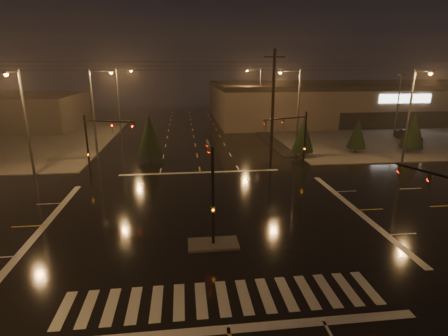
{
  "coord_description": "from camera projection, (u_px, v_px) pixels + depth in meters",
  "views": [
    {
      "loc": [
        -1.55,
        -22.64,
        10.21
      ],
      "look_at": [
        1.36,
        2.06,
        3.0
      ],
      "focal_mm": 28.0,
      "sensor_mm": 36.0,
      "label": 1
    }
  ],
  "objects": [
    {
      "name": "streetlight_5",
      "position": [
        24.0,
        117.0,
        31.86
      ],
      "size": [
        0.32,
        2.77,
        10.0
      ],
      "color": "#38383A",
      "rests_on": "ground"
    },
    {
      "name": "conifer_1",
      "position": [
        357.0,
        133.0,
        42.33
      ],
      "size": [
        2.31,
        2.31,
        4.31
      ],
      "color": "black",
      "rests_on": "ground"
    },
    {
      "name": "crosswalk",
      "position": [
        223.0,
        298.0,
        16.02
      ],
      "size": [
        15.0,
        2.6,
        0.01
      ],
      "primitive_type": "cube",
      "color": "beige",
      "rests_on": "ground"
    },
    {
      "name": "streetlight_4",
      "position": [
        258.0,
        94.0,
        58.59
      ],
      "size": [
        2.77,
        0.32,
        10.0
      ],
      "color": "#38383A",
      "rests_on": "ground"
    },
    {
      "name": "stop_bar_near",
      "position": [
        228.0,
        329.0,
        14.12
      ],
      "size": [
        16.0,
        0.5,
        0.01
      ],
      "primitive_type": "cube",
      "color": "beige",
      "rests_on": "ground"
    },
    {
      "name": "streetlight_3",
      "position": [
        296.0,
        107.0,
        39.51
      ],
      "size": [
        2.77,
        0.32,
        10.0
      ],
      "color": "#38383A",
      "rests_on": "ground"
    },
    {
      "name": "streetlight_2",
      "position": [
        120.0,
        96.0,
        54.17
      ],
      "size": [
        2.77,
        0.32,
        10.0
      ],
      "color": "#38383A",
      "rests_on": "ground"
    },
    {
      "name": "conifer_2",
      "position": [
        413.0,
        130.0,
        42.34
      ],
      "size": [
        2.8,
        2.8,
        5.08
      ],
      "color": "black",
      "rests_on": "ground"
    },
    {
      "name": "stop_bar_far",
      "position": [
        200.0,
        172.0,
        35.1
      ],
      "size": [
        16.0,
        0.5,
        0.01
      ],
      "primitive_type": "cube",
      "color": "beige",
      "rests_on": "ground"
    },
    {
      "name": "streetlight_6",
      "position": [
        411.0,
        111.0,
        36.14
      ],
      "size": [
        0.32,
        2.77,
        10.0
      ],
      "color": "#38383A",
      "rests_on": "ground"
    },
    {
      "name": "ground",
      "position": [
        208.0,
        217.0,
        24.61
      ],
      "size": [
        140.0,
        140.0,
        0.0
      ],
      "primitive_type": "plane",
      "color": "black",
      "rests_on": "ground"
    },
    {
      "name": "sidewalk_ne",
      "position": [
        379.0,
        132.0,
        56.58
      ],
      "size": [
        36.0,
        36.0,
        0.12
      ],
      "primitive_type": "cube",
      "color": "#4A4742",
      "rests_on": "ground"
    },
    {
      "name": "conifer_3",
      "position": [
        149.0,
        135.0,
        38.75
      ],
      "size": [
        2.89,
        2.89,
        5.22
      ],
      "color": "black",
      "rests_on": "ground"
    },
    {
      "name": "conifer_0",
      "position": [
        303.0,
        134.0,
        40.42
      ],
      "size": [
        2.55,
        2.55,
        4.69
      ],
      "color": "black",
      "rests_on": "ground"
    },
    {
      "name": "car_parked",
      "position": [
        408.0,
        135.0,
        49.95
      ],
      "size": [
        2.3,
        5.08,
        1.69
      ],
      "primitive_type": "imported",
      "rotation": [
        0.0,
        0.0,
        -0.06
      ],
      "color": "black",
      "rests_on": "ground"
    },
    {
      "name": "streetlight_1",
      "position": [
        96.0,
        108.0,
        38.91
      ],
      "size": [
        2.77,
        0.32,
        10.0
      ],
      "color": "#38383A",
      "rests_on": "ground"
    },
    {
      "name": "retail_building",
      "position": [
        362.0,
        99.0,
        71.34
      ],
      "size": [
        60.2,
        28.3,
        7.2
      ],
      "color": "brown",
      "rests_on": "ground"
    },
    {
      "name": "parking_lot",
      "position": [
        416.0,
        134.0,
        55.24
      ],
      "size": [
        50.0,
        24.0,
        0.08
      ],
      "primitive_type": "cube",
      "color": "black",
      "rests_on": "ground"
    },
    {
      "name": "utility_pole_1",
      "position": [
        273.0,
        107.0,
        37.16
      ],
      "size": [
        2.2,
        0.32,
        12.0
      ],
      "color": "black",
      "rests_on": "ground"
    },
    {
      "name": "signal_mast_median",
      "position": [
        211.0,
        181.0,
        20.64
      ],
      "size": [
        0.25,
        4.59,
        6.0
      ],
      "color": "black",
      "rests_on": "ground"
    },
    {
      "name": "signal_mast_ne",
      "position": [
        297.0,
        135.0,
        34.29
      ],
      "size": [
        4.84,
        1.86,
        6.0
      ],
      "color": "black",
      "rests_on": "ground"
    },
    {
      "name": "median_island",
      "position": [
        213.0,
        244.0,
        20.77
      ],
      "size": [
        3.0,
        1.6,
        0.15
      ],
      "primitive_type": "cube",
      "color": "#4A4742",
      "rests_on": "ground"
    },
    {
      "name": "signal_mast_nw",
      "position": [
        97.0,
        139.0,
        32.15
      ],
      "size": [
        4.84,
        1.86,
        6.0
      ],
      "color": "black",
      "rests_on": "ground"
    }
  ]
}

